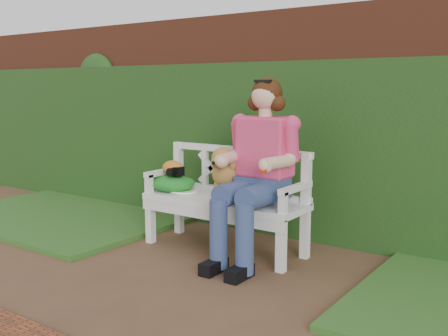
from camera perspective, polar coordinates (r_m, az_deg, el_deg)
The scene contains 11 objects.
ground at distance 3.96m, azimuth -4.89°, elevation -12.83°, with size 60.00×60.00×0.00m, color #533424.
brick_wall at distance 5.29m, azimuth 8.31°, elevation 4.83°, with size 10.00×0.30×2.20m, color brown.
ivy_hedge at distance 5.12m, azimuth 7.13°, elevation 1.91°, with size 10.00×0.18×1.70m, color #294F19.
grass_left at distance 6.22m, azimuth -16.68°, elevation -4.90°, with size 2.60×2.00×0.05m, color #1E4719.
garden_bench at distance 4.73m, azimuth 0.00°, elevation -6.12°, with size 1.58×0.60×0.48m, color white, non-canonical shape.
seated_woman at distance 4.39m, azimuth 4.09°, elevation 0.05°, with size 0.67×0.89×1.58m, color #DE5477, non-canonical shape.
dog at distance 4.59m, azimuth 0.65°, elevation -0.48°, with size 0.32×0.43×0.48m, color #A57140, non-canonical shape.
tennis_racket at distance 4.94m, azimuth -4.70°, elevation -2.48°, with size 0.56×0.24×0.03m, color silver, non-canonical shape.
green_bag at distance 4.99m, azimuth -5.70°, elevation -1.64°, with size 0.46×0.35×0.16m, color #1E6713, non-canonical shape.
camera_item at distance 4.93m, azimuth -5.25°, elevation -0.33°, with size 0.13×0.10×0.09m, color black.
baseball_glove at distance 4.97m, azimuth -5.60°, elevation 0.04°, with size 0.22×0.16×0.14m, color #C26D20.
Camera 1 is at (2.37, -2.81, 1.46)m, focal length 42.00 mm.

